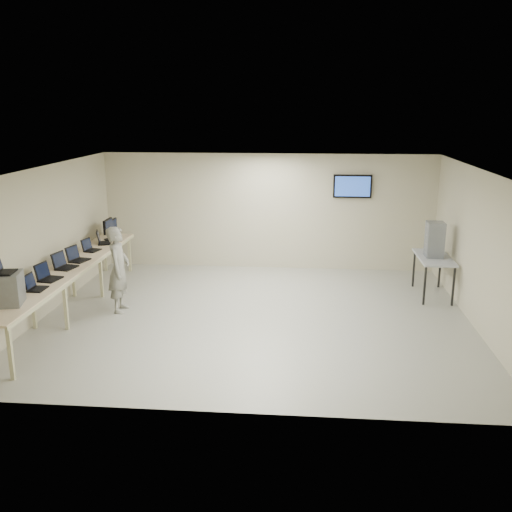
# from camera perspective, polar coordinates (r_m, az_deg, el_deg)

# --- Properties ---
(room) EXTENTS (8.01, 7.01, 2.81)m
(room) POSITION_cam_1_polar(r_m,az_deg,el_deg) (10.51, 0.11, 1.17)
(room) COLOR gray
(room) RESTS_ON ground
(workbench) EXTENTS (0.76, 6.00, 0.90)m
(workbench) POSITION_cam_1_polar(r_m,az_deg,el_deg) (11.48, -18.23, -1.41)
(workbench) COLOR beige
(workbench) RESTS_ON ground
(equipment_box) EXTENTS (0.53, 0.57, 0.50)m
(equipment_box) POSITION_cam_1_polar(r_m,az_deg,el_deg) (9.60, -23.61, -3.01)
(equipment_box) COLOR slate
(equipment_box) RESTS_ON workbench
(laptop_on_box) EXTENTS (0.34, 0.39, 0.28)m
(laptop_on_box) POSITION_cam_1_polar(r_m,az_deg,el_deg) (9.54, -24.10, -1.15)
(laptop_on_box) COLOR black
(laptop_on_box) RESTS_ON equipment_box
(laptop_0) EXTENTS (0.29, 0.35, 0.27)m
(laptop_0) POSITION_cam_1_polar(r_m,az_deg,el_deg) (10.24, -21.31, -2.78)
(laptop_0) COLOR black
(laptop_0) RESTS_ON workbench
(laptop_1) EXTENTS (0.39, 0.44, 0.31)m
(laptop_1) POSITION_cam_1_polar(r_m,az_deg,el_deg) (10.73, -20.18, -1.85)
(laptop_1) COLOR black
(laptop_1) RESTS_ON workbench
(laptop_2) EXTENTS (0.40, 0.45, 0.31)m
(laptop_2) POSITION_cam_1_polar(r_m,az_deg,el_deg) (11.39, -18.71, -0.78)
(laptop_2) COLOR black
(laptop_2) RESTS_ON workbench
(laptop_3) EXTENTS (0.41, 0.45, 0.30)m
(laptop_3) POSITION_cam_1_polar(r_m,az_deg,el_deg) (11.85, -17.50, -0.11)
(laptop_3) COLOR black
(laptop_3) RESTS_ON workbench
(laptop_4) EXTENTS (0.35, 0.39, 0.27)m
(laptop_4) POSITION_cam_1_polar(r_m,az_deg,el_deg) (12.59, -16.27, 0.80)
(laptop_4) COLOR black
(laptop_4) RESTS_ON workbench
(laptop_5) EXTENTS (0.41, 0.44, 0.30)m
(laptop_5) POSITION_cam_1_polar(r_m,az_deg,el_deg) (13.20, -15.15, 1.53)
(laptop_5) COLOR black
(laptop_5) RESTS_ON workbench
(monitor_near) EXTENTS (0.22, 0.49, 0.48)m
(monitor_near) POSITION_cam_1_polar(r_m,az_deg,el_deg) (13.51, -14.58, 2.79)
(monitor_near) COLOR black
(monitor_near) RESTS_ON workbench
(monitor_far) EXTENTS (0.19, 0.42, 0.41)m
(monitor_far) POSITION_cam_1_polar(r_m,az_deg,el_deg) (13.84, -14.09, 2.94)
(monitor_far) COLOR black
(monitor_far) RESTS_ON workbench
(soldier) EXTENTS (0.44, 0.63, 1.68)m
(soldier) POSITION_cam_1_polar(r_m,az_deg,el_deg) (11.27, -13.55, -1.30)
(soldier) COLOR #696A5B
(soldier) RESTS_ON ground
(side_table) EXTENTS (0.66, 1.42, 0.85)m
(side_table) POSITION_cam_1_polar(r_m,az_deg,el_deg) (12.43, 17.37, -0.39)
(side_table) COLOR #A1A3A9
(side_table) RESTS_ON ground
(storage_bins) EXTENTS (0.35, 0.39, 0.73)m
(storage_bins) POSITION_cam_1_polar(r_m,az_deg,el_deg) (12.32, 17.44, 1.58)
(storage_bins) COLOR gray
(storage_bins) RESTS_ON side_table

